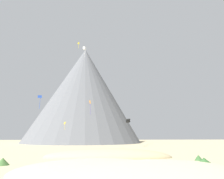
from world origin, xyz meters
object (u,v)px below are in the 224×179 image
(bush_near_left, at_px, (198,158))
(kite_gold_low, at_px, (65,124))
(kite_orange_mid, at_px, (90,104))
(bush_ridge_crest, at_px, (140,155))
(kite_blue_mid, at_px, (40,99))
(kite_black_low, at_px, (128,121))
(rock_massif, at_px, (84,95))
(bush_far_right, at_px, (158,164))
(bush_scatter_east, at_px, (204,161))
(kite_white_high, at_px, (84,48))
(bush_low_patch, at_px, (3,162))
(kite_yellow_high, at_px, (79,44))

(bush_near_left, xyz_separation_m, kite_gold_low, (-28.63, 29.68, 7.56))
(kite_orange_mid, bearing_deg, bush_ridge_crest, -125.49)
(kite_blue_mid, bearing_deg, kite_black_low, 73.77)
(bush_near_left, distance_m, kite_blue_mid, 39.72)
(rock_massif, xyz_separation_m, kite_orange_mid, (5.81, -67.02, -16.99))
(bush_far_right, distance_m, bush_scatter_east, 9.37)
(kite_orange_mid, relative_size, kite_white_high, 1.02)
(bush_low_patch, relative_size, kite_gold_low, 0.79)
(bush_scatter_east, xyz_separation_m, kite_black_low, (-3.65, 49.47, 10.00))
(kite_yellow_high, bearing_deg, kite_gold_low, -97.74)
(kite_black_low, xyz_separation_m, kite_yellow_high, (-20.48, -12.56, 27.44))
(bush_far_right, xyz_separation_m, kite_orange_mid, (-10.48, 38.37, 14.54))
(kite_blue_mid, xyz_separation_m, kite_black_low, (28.58, 28.83, -3.49))
(kite_white_high, bearing_deg, bush_low_patch, 11.24)
(kite_black_low, distance_m, kite_yellow_high, 36.47)
(bush_low_patch, height_order, bush_scatter_east, bush_low_patch)
(kite_black_low, xyz_separation_m, kite_orange_mid, (-15.61, -14.38, 4.55))
(bush_far_right, height_order, kite_orange_mid, kite_orange_mid)
(bush_scatter_east, bearing_deg, kite_yellow_high, 123.17)
(kite_blue_mid, height_order, kite_white_high, kite_white_high)
(bush_scatter_east, bearing_deg, bush_low_patch, 177.52)
(kite_blue_mid, distance_m, kite_yellow_high, 30.06)
(bush_far_right, distance_m, kite_yellow_high, 57.02)
(bush_ridge_crest, height_order, kite_black_low, kite_black_low)
(kite_blue_mid, bearing_deg, bush_ridge_crest, 9.85)
(rock_massif, bearing_deg, kite_gold_low, -91.83)
(kite_blue_mid, bearing_deg, bush_scatter_east, -4.13)
(bush_scatter_east, height_order, kite_white_high, kite_white_high)
(bush_low_patch, bearing_deg, bush_far_right, -11.41)
(bush_ridge_crest, bearing_deg, kite_blue_mid, 161.33)
(bush_near_left, height_order, rock_massif, rock_massif)
(bush_far_right, relative_size, bush_ridge_crest, 1.73)
(kite_yellow_high, relative_size, kite_orange_mid, 0.52)
(bush_low_patch, height_order, kite_white_high, kite_white_high)
(kite_gold_low, bearing_deg, kite_yellow_high, 133.67)
(bush_low_patch, xyz_separation_m, rock_massif, (6.76, 100.73, 31.47))
(bush_low_patch, distance_m, kite_white_high, 60.55)
(bush_near_left, xyz_separation_m, kite_blue_mid, (-33.61, 16.33, 13.47))
(bush_ridge_crest, relative_size, bush_scatter_east, 0.56)
(bush_far_right, height_order, rock_massif, rock_massif)
(bush_far_right, relative_size, bush_scatter_east, 0.97)
(bush_far_right, distance_m, kite_white_high, 64.85)
(bush_far_right, bearing_deg, kite_blue_mid, 134.43)
(rock_massif, bearing_deg, bush_far_right, -81.21)
(bush_far_right, bearing_deg, kite_yellow_high, 110.91)
(bush_near_left, bearing_deg, bush_ridge_crest, 138.57)
(kite_orange_mid, bearing_deg, kite_blue_mid, 165.71)
(kite_black_low, relative_size, kite_orange_mid, 0.40)
(kite_yellow_high, bearing_deg, kite_white_high, 118.37)
(bush_near_left, bearing_deg, rock_massif, 105.14)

